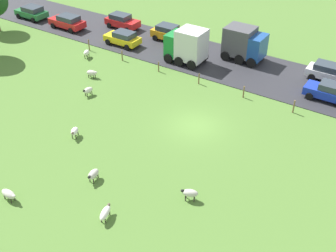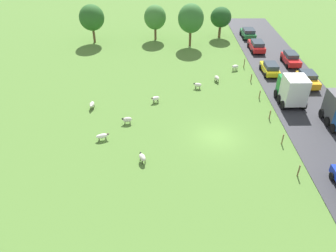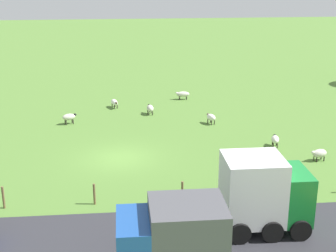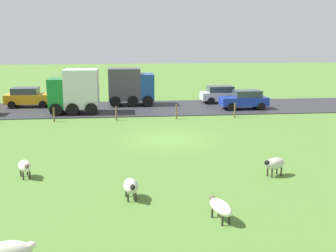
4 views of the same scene
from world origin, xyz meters
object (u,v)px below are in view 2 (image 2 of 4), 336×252
object	(u,v)px
sheep_4	(217,78)
tree_0	(191,18)
tree_4	(221,17)
car_7	(308,79)
car_5	(270,68)
tree_2	(155,17)
car_0	(291,58)
car_4	(257,45)
sheep_3	(102,136)
sheep_6	(142,157)
sheep_1	(92,105)
sheep_5	(127,120)
sheep_0	(198,85)
tree_1	(92,18)
sheep_7	(235,67)
truck_0	(292,89)
sheep_2	(155,98)
car_1	(248,33)

from	to	relation	value
sheep_4	tree_0	bearing A→B (deg)	101.40
tree_4	car_7	size ratio (longest dim) A/B	1.28
sheep_4	car_5	xyz separation A→B (m)	(7.45, 2.14, 0.37)
car_7	tree_2	bearing A→B (deg)	138.38
car_0	car_4	distance (m)	6.38
sheep_3	sheep_6	distance (m)	5.29
sheep_1	sheep_5	xyz separation A→B (m)	(4.24, -3.18, 0.03)
sheep_0	car_4	bearing A→B (deg)	50.47
tree_1	tree_2	xyz separation A→B (m)	(10.09, 1.30, -0.35)
tree_0	sheep_6	bearing A→B (deg)	-102.19
tree_1	tree_4	distance (m)	21.21
sheep_0	sheep_6	distance (m)	15.30
car_5	car_7	world-z (taller)	car_7
sheep_3	car_5	world-z (taller)	car_5
sheep_3	tree_0	distance (m)	27.75
car_5	tree_0	bearing A→B (deg)	133.05
sheep_4	tree_0	size ratio (longest dim) A/B	0.17
sheep_0	sheep_7	bearing A→B (deg)	43.32
sheep_3	tree_1	world-z (taller)	tree_1
sheep_0	sheep_5	xyz separation A→B (m)	(-8.08, -7.77, -0.00)
truck_0	sheep_6	bearing A→B (deg)	-148.32
sheep_6	tree_4	xyz separation A→B (m)	(11.59, 32.89, 2.85)
truck_0	sheep_3	bearing A→B (deg)	-161.72
sheep_3	truck_0	bearing A→B (deg)	18.28
sheep_2	car_0	xyz separation A→B (m)	(19.12, 10.58, 0.39)
car_5	car_0	bearing A→B (deg)	39.43
tree_2	car_1	xyz separation A→B (m)	(15.86, 0.63, -2.85)
sheep_3	sheep_6	size ratio (longest dim) A/B	1.17
sheep_1	tree_1	xyz separation A→B (m)	(-3.34, 21.23, 3.59)
car_0	car_7	world-z (taller)	car_7
car_4	sheep_3	bearing A→B (deg)	-131.65
sheep_3	car_0	world-z (taller)	car_0
sheep_3	sheep_4	size ratio (longest dim) A/B	1.18
sheep_6	car_4	size ratio (longest dim) A/B	0.26
sheep_0	sheep_1	world-z (taller)	sheep_0
sheep_3	sheep_5	distance (m)	3.57
car_0	car_5	size ratio (longest dim) A/B	1.03
sheep_2	sheep_5	bearing A→B (deg)	-123.14
sheep_3	sheep_4	world-z (taller)	sheep_4
sheep_6	tree_0	xyz separation A→B (m)	(6.23, 28.84, 3.84)
tree_1	car_0	size ratio (longest dim) A/B	1.50
sheep_7	truck_0	world-z (taller)	truck_0
sheep_2	sheep_4	size ratio (longest dim) A/B	0.94
sheep_3	car_0	xyz separation A→B (m)	(24.17, 17.84, 0.43)
sheep_6	sheep_0	bearing A→B (deg)	66.21
sheep_4	truck_0	xyz separation A→B (m)	(7.64, -5.78, 1.37)
sheep_7	tree_0	size ratio (longest dim) A/B	0.16
sheep_5	car_7	xyz separation A→B (m)	(21.99, 8.39, 0.42)
sheep_0	tree_1	size ratio (longest dim) A/B	0.17
tree_2	car_0	distance (m)	22.42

